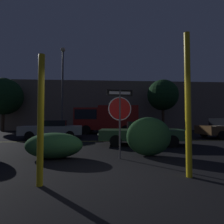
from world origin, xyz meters
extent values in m
plane|color=black|center=(0.00, 0.00, 0.00)|extent=(260.00, 260.00, 0.00)
cube|color=gold|center=(0.00, 6.99, 0.00)|extent=(33.48, 0.12, 0.01)
cylinder|color=#4C4C51|center=(0.27, 2.05, 1.23)|extent=(0.06, 0.06, 2.46)
cylinder|color=white|center=(0.27, 2.05, 1.77)|extent=(0.83, 0.11, 0.84)
cylinder|color=#B71414|center=(0.27, 2.05, 1.77)|extent=(0.77, 0.11, 0.78)
cube|color=black|center=(0.27, 2.05, 2.34)|extent=(0.94, 0.14, 0.22)
cube|color=white|center=(0.27, 2.05, 2.34)|extent=(0.77, 0.12, 0.10)
cylinder|color=yellow|center=(-1.69, -0.34, 1.40)|extent=(0.13, 0.13, 2.79)
cylinder|color=yellow|center=(1.72, 0.00, 1.78)|extent=(0.14, 0.14, 3.56)
ellipsoid|color=#2D6633|center=(-2.08, 2.28, 0.46)|extent=(2.03, 1.14, 0.91)
ellipsoid|color=#285B2D|center=(1.42, 2.47, 0.74)|extent=(1.72, 0.80, 1.47)
cube|color=#9E9EA3|center=(-3.90, 8.72, 0.61)|extent=(4.35, 2.21, 0.61)
cube|color=black|center=(-3.77, 8.73, 1.11)|extent=(1.82, 1.71, 0.40)
cylinder|color=black|center=(-5.10, 7.73, 0.30)|extent=(0.62, 0.26, 0.60)
cylinder|color=black|center=(-5.28, 9.45, 0.30)|extent=(0.62, 0.26, 0.60)
cylinder|color=black|center=(-2.52, 7.98, 0.30)|extent=(0.62, 0.26, 0.60)
cylinder|color=black|center=(-2.69, 9.71, 0.30)|extent=(0.62, 0.26, 0.60)
sphere|color=#F4EFCC|center=(-5.96, 7.95, 0.64)|extent=(0.14, 0.14, 0.14)
sphere|color=#F4EFCC|center=(-6.07, 9.07, 0.64)|extent=(0.14, 0.14, 0.14)
cube|color=#335B38|center=(1.84, 5.41, 0.56)|extent=(4.73, 2.34, 0.52)
cube|color=black|center=(1.97, 5.40, 1.05)|extent=(1.98, 1.80, 0.44)
cylinder|color=black|center=(0.34, 4.66, 0.30)|extent=(0.62, 0.26, 0.60)
cylinder|color=black|center=(0.52, 6.45, 0.30)|extent=(0.62, 0.26, 0.60)
cylinder|color=black|center=(3.15, 4.36, 0.30)|extent=(0.62, 0.26, 0.60)
cylinder|color=black|center=(3.33, 6.16, 0.30)|extent=(0.62, 0.26, 0.60)
sphere|color=#F4EFCC|center=(-0.52, 5.07, 0.59)|extent=(0.14, 0.14, 0.14)
sphere|color=#F4EFCC|center=(-0.40, 6.23, 0.59)|extent=(0.14, 0.14, 0.14)
cylinder|color=black|center=(7.61, 8.99, 0.30)|extent=(0.62, 0.26, 0.60)
cylinder|color=black|center=(7.79, 7.26, 0.30)|extent=(0.62, 0.26, 0.60)
cube|color=maroon|center=(-1.73, 13.21, 1.44)|extent=(2.47, 2.42, 2.08)
cube|color=black|center=(-1.73, 13.21, 1.86)|extent=(2.25, 2.45, 0.92)
cube|color=maroon|center=(1.27, 12.95, 1.54)|extent=(3.93, 2.69, 2.28)
cylinder|color=black|center=(-1.77, 12.07, 0.42)|extent=(0.86, 0.35, 0.84)
cylinder|color=black|center=(-1.57, 14.34, 0.42)|extent=(0.86, 0.35, 0.84)
cylinder|color=black|center=(1.83, 11.76, 0.42)|extent=(0.86, 0.35, 0.84)
cylinder|color=black|center=(2.03, 14.03, 0.42)|extent=(0.86, 0.35, 0.84)
cylinder|color=#4C4C51|center=(-4.08, 12.71, 3.95)|extent=(0.16, 0.16, 7.90)
sphere|color=#F9E5B2|center=(-4.08, 12.71, 8.12)|extent=(0.44, 0.44, 0.44)
cylinder|color=#422D1E|center=(6.68, 15.34, 1.45)|extent=(0.32, 0.32, 2.90)
sphere|color=#143819|center=(6.68, 15.34, 4.17)|extent=(3.52, 3.52, 3.52)
cylinder|color=#422D1E|center=(-11.39, 16.22, 1.24)|extent=(0.32, 0.32, 2.48)
sphere|color=#143819|center=(-11.39, 16.22, 3.98)|extent=(4.16, 4.16, 4.16)
cube|color=#7A6B5B|center=(1.88, 19.57, 3.17)|extent=(29.37, 3.12, 6.35)
camera|label=1|loc=(-0.41, -4.14, 1.40)|focal=28.00mm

